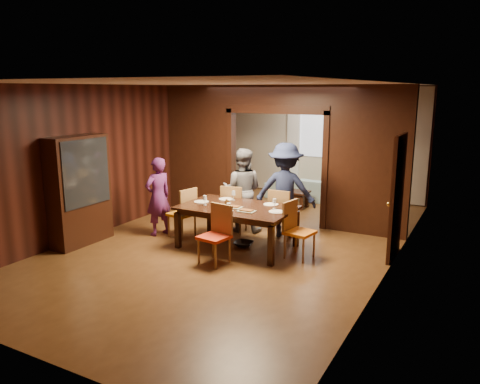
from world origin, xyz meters
The scene contains 32 objects.
floor centered at (0.00, 0.00, 0.00)m, with size 9.00×9.00×0.00m, color #573518.
ceiling centered at (0.00, 0.00, 2.90)m, with size 5.50×9.00×0.02m, color silver.
room_walls centered at (0.00, 1.89, 1.51)m, with size 5.52×9.01×2.90m.
person_purple centered at (-1.60, -0.40, 0.77)m, with size 0.56×0.37×1.53m, color #5A205F.
person_grey centered at (-0.29, 0.62, 0.84)m, with size 0.81×0.63×1.67m, color slate.
person_navy centered at (0.59, 0.73, 0.91)m, with size 1.18×0.68×1.82m, color #1B2345.
sofa centered at (-0.21, 3.85, 0.28)m, with size 1.94×0.76×0.57m, color #9CC6CD.
serving_bowl centered at (0.19, -0.24, 0.80)m, with size 0.35×0.35×0.09m, color black.
dining_table centered at (0.11, -0.32, 0.38)m, with size 2.00×1.25×0.76m, color black.
coffee_table centered at (-0.15, 2.93, 0.20)m, with size 0.80×0.50×0.40m, color black.
chair_left centered at (-1.14, -0.29, 0.48)m, with size 0.44×0.44×0.97m, color orange, non-canonical shape.
chair_right centered at (1.31, -0.31, 0.48)m, with size 0.44×0.44×0.97m, color orange, non-canonical shape.
chair_far_l centered at (-0.37, 0.45, 0.48)m, with size 0.44×0.44×0.97m, color #C94C12, non-canonical shape.
chair_far_r centered at (0.62, 0.57, 0.48)m, with size 0.44×0.44×0.97m, color red, non-canonical shape.
chair_near centered at (0.17, -1.22, 0.48)m, with size 0.44×0.44×0.97m, color red, non-canonical shape.
hutch centered at (-2.53, -1.50, 1.00)m, with size 0.40×1.20×2.00m, color black.
door_right centered at (2.70, 0.50, 1.05)m, with size 0.06×0.90×2.10m, color black.
window_far centered at (0.00, 4.44, 1.70)m, with size 1.20×0.03×1.30m, color silver.
curtain_left centered at (-0.75, 4.40, 1.25)m, with size 0.35×0.06×2.40m, color white.
curtain_right centered at (0.75, 4.40, 1.25)m, with size 0.35×0.06×2.40m, color white.
plate_left centered at (-0.64, -0.35, 0.77)m, with size 0.27×0.27×0.01m, color silver.
plate_far_l centered at (-0.34, 0.06, 0.77)m, with size 0.27×0.27×0.01m, color white.
plate_far_r centered at (0.58, 0.08, 0.77)m, with size 0.27×0.27×0.01m, color white.
plate_right centered at (0.89, -0.34, 0.77)m, with size 0.27×0.27×0.01m, color silver.
plate_near centered at (0.09, -0.70, 0.77)m, with size 0.27×0.27×0.01m, color white.
platter_a centered at (0.09, -0.43, 0.78)m, with size 0.30×0.20×0.04m, color gray.
platter_b centered at (0.42, -0.56, 0.78)m, with size 0.30×0.20×0.04m, color gray.
wineglass_left centered at (-0.45, -0.52, 0.85)m, with size 0.08×0.08×0.18m, color silver, non-canonical shape.
wineglass_far centered at (-0.19, 0.07, 0.85)m, with size 0.08×0.08×0.18m, color silver, non-canonical shape.
wineglass_right centered at (0.76, -0.15, 0.85)m, with size 0.08×0.08×0.18m, color silver, non-canonical shape.
tumbler centered at (0.14, -0.67, 0.83)m, with size 0.07×0.07×0.14m, color white.
condiment_jar centered at (-0.09, -0.34, 0.82)m, with size 0.08×0.08×0.11m, color #4F2D12, non-canonical shape.
Camera 1 is at (4.02, -7.41, 2.81)m, focal length 35.00 mm.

